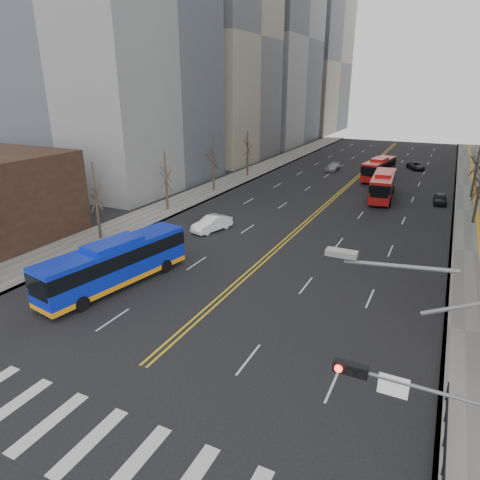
{
  "coord_description": "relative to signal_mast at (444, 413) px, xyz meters",
  "views": [
    {
      "loc": [
        12.8,
        -9.6,
        13.89
      ],
      "look_at": [
        0.29,
        15.98,
        3.51
      ],
      "focal_mm": 32.0,
      "sensor_mm": 36.0,
      "label": 1
    }
  ],
  "objects": [
    {
      "name": "pedestrian_railing",
      "position": [
        0.53,
        4.0,
        -4.03
      ],
      "size": [
        0.06,
        6.06,
        1.02
      ],
      "color": "black",
      "rests_on": "sidewalk_right"
    },
    {
      "name": "car_dark_mid",
      "position": [
        -1.27,
        45.27,
        -4.22
      ],
      "size": [
        1.74,
        3.85,
        1.28
      ],
      "primitive_type": "imported",
      "rotation": [
        0.0,
        0.0,
        0.06
      ],
      "color": "black",
      "rests_on": "ground"
    },
    {
      "name": "car_silver",
      "position": [
        -18.69,
        60.68,
        -4.22
      ],
      "size": [
        1.87,
        4.4,
        1.27
      ],
      "primitive_type": "imported",
      "rotation": [
        0.0,
        0.0,
        -0.02
      ],
      "color": "#ACABB1",
      "rests_on": "ground"
    },
    {
      "name": "ground",
      "position": [
        -13.77,
        -2.0,
        -4.86
      ],
      "size": [
        220.0,
        220.0,
        0.0
      ],
      "primitive_type": "plane",
      "color": "black"
    },
    {
      "name": "office_towers",
      "position": [
        -13.64,
        66.51,
        19.07
      ],
      "size": [
        83.0,
        134.0,
        58.0
      ],
      "color": "gray",
      "rests_on": "ground"
    },
    {
      "name": "car_dark_far",
      "position": [
        -6.05,
        68.26,
        -4.25
      ],
      "size": [
        3.63,
        4.8,
        1.21
      ],
      "primitive_type": "imported",
      "rotation": [
        0.0,
        0.0,
        0.43
      ],
      "color": "black",
      "rests_on": "ground"
    },
    {
      "name": "blue_bus",
      "position": [
        -21.57,
        9.97,
        -3.04
      ],
      "size": [
        4.51,
        12.13,
        3.46
      ],
      "color": "#0C24BF",
      "rests_on": "ground"
    },
    {
      "name": "sidewalk_left",
      "position": [
        -30.27,
        43.0,
        -4.78
      ],
      "size": [
        5.0,
        130.0,
        0.15
      ],
      "primitive_type": "cube",
      "color": "slate",
      "rests_on": "ground"
    },
    {
      "name": "signal_mast",
      "position": [
        0.0,
        0.0,
        0.0
      ],
      "size": [
        5.37,
        0.37,
        9.39
      ],
      "color": "gray",
      "rests_on": "ground"
    },
    {
      "name": "crosswalk",
      "position": [
        -13.77,
        -2.0,
        -4.85
      ],
      "size": [
        26.7,
        4.0,
        0.01
      ],
      "color": "silver",
      "rests_on": "ground"
    },
    {
      "name": "red_bus_far",
      "position": [
        -10.61,
        57.0,
        -3.02
      ],
      "size": [
        3.72,
        10.52,
        3.29
      ],
      "color": "red",
      "rests_on": "ground"
    },
    {
      "name": "red_bus_near",
      "position": [
        -8.2,
        44.86,
        -2.96
      ],
      "size": [
        3.33,
        10.86,
        3.41
      ],
      "color": "red",
      "rests_on": "ground"
    },
    {
      "name": "centerline",
      "position": [
        -13.77,
        53.0,
        -4.85
      ],
      "size": [
        0.55,
        100.0,
        0.01
      ],
      "color": "gold",
      "rests_on": "ground"
    },
    {
      "name": "street_trees",
      "position": [
        -20.94,
        32.55,
        0.02
      ],
      "size": [
        35.2,
        47.2,
        7.6
      ],
      "color": "#32291E",
      "rests_on": "ground"
    },
    {
      "name": "car_white",
      "position": [
        -21.49,
        23.89,
        -4.11
      ],
      "size": [
        2.78,
        4.81,
        1.5
      ],
      "primitive_type": "imported",
      "rotation": [
        0.0,
        0.0,
        -0.28
      ],
      "color": "white",
      "rests_on": "ground"
    }
  ]
}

